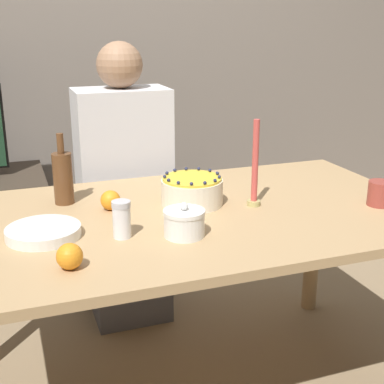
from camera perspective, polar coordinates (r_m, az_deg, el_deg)
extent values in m
cube|color=slate|center=(3.04, -9.51, 16.95)|extent=(8.00, 0.05, 2.60)
cube|color=tan|center=(1.80, -0.16, -2.65)|extent=(1.64, 0.93, 0.03)
cylinder|color=tan|center=(2.59, 12.79, -5.12)|extent=(0.07, 0.07, 0.69)
cylinder|color=#EFE5CC|center=(1.86, 0.00, 0.00)|extent=(0.21, 0.21, 0.09)
cylinder|color=yellow|center=(1.84, 0.00, 1.44)|extent=(0.21, 0.21, 0.01)
sphere|color=#23284C|center=(1.87, 2.72, 2.01)|extent=(0.01, 0.01, 0.01)
sphere|color=#23284C|center=(1.91, 1.91, 2.32)|extent=(0.01, 0.01, 0.01)
sphere|color=#23284C|center=(1.93, 0.72, 2.49)|extent=(0.01, 0.01, 0.01)
sphere|color=#23284C|center=(1.93, -0.63, 2.50)|extent=(0.01, 0.01, 0.01)
sphere|color=#23284C|center=(1.91, -1.84, 2.34)|extent=(0.01, 0.01, 0.01)
sphere|color=#23284C|center=(1.88, -2.68, 2.03)|extent=(0.01, 0.01, 0.01)
sphere|color=#23284C|center=(1.83, -2.93, 1.65)|extent=(0.01, 0.01, 0.01)
sphere|color=#23284C|center=(1.79, -2.51, 1.27)|extent=(0.01, 0.01, 0.01)
sphere|color=#23284C|center=(1.76, -1.47, 0.99)|extent=(0.01, 0.01, 0.01)
sphere|color=#23284C|center=(1.75, -0.05, 0.88)|extent=(0.01, 0.01, 0.01)
sphere|color=#23284C|center=(1.76, 1.38, 0.98)|extent=(0.01, 0.01, 0.01)
sphere|color=#23284C|center=(1.79, 2.46, 1.25)|extent=(0.01, 0.01, 0.01)
sphere|color=#23284C|center=(1.83, 2.93, 1.63)|extent=(0.01, 0.01, 0.01)
cylinder|color=white|center=(1.59, -0.84, -3.53)|extent=(0.12, 0.12, 0.07)
cylinder|color=white|center=(1.58, -0.85, -2.16)|extent=(0.13, 0.13, 0.01)
sphere|color=white|center=(1.57, -0.85, -1.54)|extent=(0.02, 0.02, 0.02)
cylinder|color=white|center=(1.59, -7.50, -3.22)|extent=(0.05, 0.05, 0.09)
cylinder|color=silver|center=(1.57, -7.58, -1.29)|extent=(0.06, 0.06, 0.02)
cylinder|color=white|center=(1.65, -15.54, -4.52)|extent=(0.22, 0.22, 0.01)
cylinder|color=white|center=(1.65, -15.56, -4.27)|extent=(0.22, 0.22, 0.01)
cylinder|color=white|center=(1.65, -15.58, -4.01)|extent=(0.22, 0.22, 0.01)
cylinder|color=white|center=(1.64, -15.60, -3.75)|extent=(0.22, 0.22, 0.01)
cylinder|color=tan|center=(1.87, 6.60, -1.15)|extent=(0.05, 0.05, 0.02)
cylinder|color=#CC4C47|center=(1.83, 6.76, 3.32)|extent=(0.02, 0.02, 0.28)
cylinder|color=brown|center=(1.91, -13.59, 1.40)|extent=(0.07, 0.07, 0.18)
cylinder|color=brown|center=(1.88, -13.87, 5.05)|extent=(0.02, 0.02, 0.07)
cylinder|color=#993D33|center=(1.96, 19.43, -0.14)|extent=(0.08, 0.08, 0.09)
sphere|color=orange|center=(1.83, -8.69, -0.87)|extent=(0.07, 0.07, 0.07)
sphere|color=orange|center=(1.42, -12.93, -6.70)|extent=(0.07, 0.07, 0.07)
cube|color=#595960|center=(2.56, -6.87, -8.05)|extent=(0.34, 0.34, 0.45)
cube|color=silver|center=(2.37, -7.34, 3.55)|extent=(0.40, 0.24, 0.61)
sphere|color=#9E7556|center=(2.31, -7.74, 13.29)|extent=(0.19, 0.19, 0.19)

